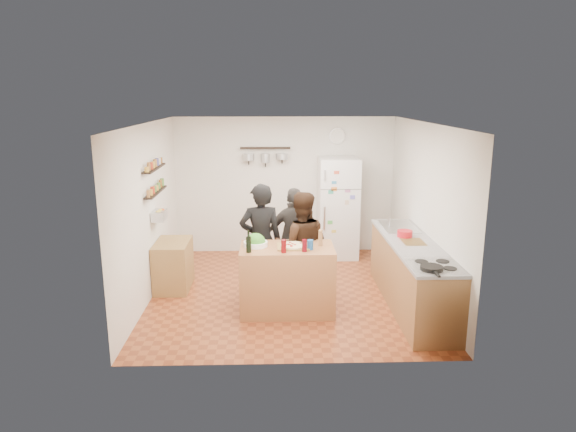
{
  "coord_description": "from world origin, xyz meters",
  "views": [
    {
      "loc": [
        -0.22,
        -7.21,
        2.9
      ],
      "look_at": [
        0.0,
        0.1,
        1.15
      ],
      "focal_mm": 32.0,
      "sensor_mm": 36.0,
      "label": 1
    }
  ],
  "objects_px": {
    "salt_canister": "(310,245)",
    "pepper_mill": "(320,239)",
    "prep_island": "(287,279)",
    "wall_clock": "(337,136)",
    "person_back": "(295,237)",
    "red_bowl": "(405,234)",
    "counter_run": "(412,275)",
    "wine_bottle": "(249,245)",
    "person_left": "(261,241)",
    "side_table": "(173,265)",
    "salad_bowl": "(256,244)",
    "person_center": "(301,246)",
    "skillet": "(431,268)",
    "fridge": "(338,208)"
  },
  "relations": [
    {
      "from": "counter_run",
      "to": "salad_bowl",
      "type": "bearing_deg",
      "value": -178.06
    },
    {
      "from": "person_center",
      "to": "wall_clock",
      "type": "xyz_separation_m",
      "value": [
        0.78,
        2.3,
        1.36
      ]
    },
    {
      "from": "wine_bottle",
      "to": "skillet",
      "type": "bearing_deg",
      "value": -19.94
    },
    {
      "from": "fridge",
      "to": "pepper_mill",
      "type": "bearing_deg",
      "value": -102.74
    },
    {
      "from": "salt_canister",
      "to": "pepper_mill",
      "type": "bearing_deg",
      "value": 48.58
    },
    {
      "from": "salad_bowl",
      "to": "person_left",
      "type": "bearing_deg",
      "value": 83.24
    },
    {
      "from": "salt_canister",
      "to": "person_back",
      "type": "height_order",
      "value": "person_back"
    },
    {
      "from": "salad_bowl",
      "to": "red_bowl",
      "type": "height_order",
      "value": "red_bowl"
    },
    {
      "from": "prep_island",
      "to": "skillet",
      "type": "height_order",
      "value": "skillet"
    },
    {
      "from": "prep_island",
      "to": "person_back",
      "type": "xyz_separation_m",
      "value": [
        0.15,
        0.97,
        0.31
      ]
    },
    {
      "from": "salt_canister",
      "to": "side_table",
      "type": "bearing_deg",
      "value": 152.89
    },
    {
      "from": "pepper_mill",
      "to": "person_left",
      "type": "distance_m",
      "value": 0.96
    },
    {
      "from": "wine_bottle",
      "to": "counter_run",
      "type": "relative_size",
      "value": 0.08
    },
    {
      "from": "salt_canister",
      "to": "person_center",
      "type": "height_order",
      "value": "person_center"
    },
    {
      "from": "salt_canister",
      "to": "red_bowl",
      "type": "relative_size",
      "value": 0.61
    },
    {
      "from": "wine_bottle",
      "to": "skillet",
      "type": "distance_m",
      "value": 2.27
    },
    {
      "from": "red_bowl",
      "to": "counter_run",
      "type": "bearing_deg",
      "value": -80.55
    },
    {
      "from": "salad_bowl",
      "to": "wine_bottle",
      "type": "distance_m",
      "value": 0.29
    },
    {
      "from": "prep_island",
      "to": "wall_clock",
      "type": "xyz_separation_m",
      "value": [
        0.99,
        2.75,
        1.69
      ]
    },
    {
      "from": "pepper_mill",
      "to": "side_table",
      "type": "xyz_separation_m",
      "value": [
        -2.15,
        0.86,
        -0.64
      ]
    },
    {
      "from": "person_back",
      "to": "fridge",
      "type": "xyz_separation_m",
      "value": [
        0.84,
        1.45,
        0.13
      ]
    },
    {
      "from": "pepper_mill",
      "to": "skillet",
      "type": "height_order",
      "value": "pepper_mill"
    },
    {
      "from": "pepper_mill",
      "to": "fridge",
      "type": "bearing_deg",
      "value": 77.26
    },
    {
      "from": "pepper_mill",
      "to": "counter_run",
      "type": "height_order",
      "value": "pepper_mill"
    },
    {
      "from": "person_center",
      "to": "counter_run",
      "type": "bearing_deg",
      "value": 166.11
    },
    {
      "from": "pepper_mill",
      "to": "wall_clock",
      "type": "xyz_separation_m",
      "value": [
        0.54,
        2.7,
        1.15
      ]
    },
    {
      "from": "salad_bowl",
      "to": "red_bowl",
      "type": "bearing_deg",
      "value": 10.06
    },
    {
      "from": "person_left",
      "to": "fridge",
      "type": "xyz_separation_m",
      "value": [
        1.35,
        1.88,
        0.06
      ]
    },
    {
      "from": "side_table",
      "to": "prep_island",
      "type": "bearing_deg",
      "value": -28.0
    },
    {
      "from": "person_center",
      "to": "fridge",
      "type": "height_order",
      "value": "fridge"
    },
    {
      "from": "fridge",
      "to": "side_table",
      "type": "bearing_deg",
      "value": -150.57
    },
    {
      "from": "person_back",
      "to": "salad_bowl",
      "type": "bearing_deg",
      "value": 66.56
    },
    {
      "from": "salad_bowl",
      "to": "red_bowl",
      "type": "xyz_separation_m",
      "value": [
        2.11,
        0.37,
        0.02
      ]
    },
    {
      "from": "salt_canister",
      "to": "side_table",
      "type": "height_order",
      "value": "salt_canister"
    },
    {
      "from": "wine_bottle",
      "to": "salad_bowl",
      "type": "bearing_deg",
      "value": 73.5
    },
    {
      "from": "prep_island",
      "to": "counter_run",
      "type": "relative_size",
      "value": 0.48
    },
    {
      "from": "prep_island",
      "to": "person_left",
      "type": "bearing_deg",
      "value": 123.54
    },
    {
      "from": "salad_bowl",
      "to": "pepper_mill",
      "type": "distance_m",
      "value": 0.87
    },
    {
      "from": "fridge",
      "to": "counter_run",
      "type": "bearing_deg",
      "value": -71.94
    },
    {
      "from": "salt_canister",
      "to": "counter_run",
      "type": "bearing_deg",
      "value": 9.61
    },
    {
      "from": "person_center",
      "to": "skillet",
      "type": "height_order",
      "value": "person_center"
    },
    {
      "from": "wine_bottle",
      "to": "person_left",
      "type": "height_order",
      "value": "person_left"
    },
    {
      "from": "pepper_mill",
      "to": "person_left",
      "type": "relative_size",
      "value": 0.11
    },
    {
      "from": "wine_bottle",
      "to": "side_table",
      "type": "height_order",
      "value": "wine_bottle"
    },
    {
      "from": "prep_island",
      "to": "side_table",
      "type": "relative_size",
      "value": 1.56
    },
    {
      "from": "wine_bottle",
      "to": "wall_clock",
      "type": "relative_size",
      "value": 0.68
    },
    {
      "from": "skillet",
      "to": "side_table",
      "type": "distance_m",
      "value": 3.89
    },
    {
      "from": "skillet",
      "to": "counter_run",
      "type": "bearing_deg",
      "value": 84.89
    },
    {
      "from": "prep_island",
      "to": "wine_bottle",
      "type": "relative_size",
      "value": 6.09
    },
    {
      "from": "counter_run",
      "to": "pepper_mill",
      "type": "bearing_deg",
      "value": -176.74
    }
  ]
}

